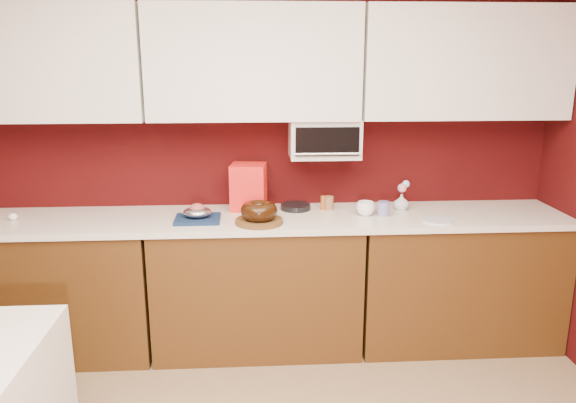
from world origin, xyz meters
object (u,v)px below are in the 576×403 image
(foil_ham_nest, at_px, (197,212))
(pandoro_box, at_px, (249,187))
(toaster_oven, at_px, (324,138))
(flower_vase, at_px, (401,201))
(coffee_mug, at_px, (366,207))
(blue_jar, at_px, (384,209))
(bundt_cake, at_px, (259,211))

(foil_ham_nest, distance_m, pandoro_box, 0.42)
(toaster_oven, relative_size, flower_vase, 3.74)
(coffee_mug, relative_size, blue_jar, 1.19)
(blue_jar, relative_size, flower_vase, 0.76)
(bundt_cake, bearing_deg, pandoro_box, 100.65)
(toaster_oven, distance_m, coffee_mug, 0.52)
(coffee_mug, bearing_deg, toaster_oven, 142.84)
(toaster_oven, height_order, foil_ham_nest, toaster_oven)
(foil_ham_nest, bearing_deg, flower_vase, 7.56)
(pandoro_box, distance_m, coffee_mug, 0.78)
(flower_vase, bearing_deg, blue_jar, -138.38)
(bundt_cake, distance_m, foil_ham_nest, 0.39)
(pandoro_box, bearing_deg, bundt_cake, -71.34)
(toaster_oven, height_order, flower_vase, toaster_oven)
(pandoro_box, xyz_separation_m, coffee_mug, (0.75, -0.20, -0.10))
(flower_vase, bearing_deg, bundt_cake, -164.63)
(bundt_cake, relative_size, coffee_mug, 2.06)
(foil_ham_nest, height_order, pandoro_box, pandoro_box)
(toaster_oven, bearing_deg, flower_vase, -7.15)
(bundt_cake, distance_m, blue_jar, 0.81)
(foil_ham_nest, height_order, flower_vase, flower_vase)
(pandoro_box, relative_size, coffee_mug, 2.79)
(foil_ham_nest, bearing_deg, pandoro_box, 38.69)
(blue_jar, bearing_deg, toaster_oven, 151.40)
(foil_ham_nest, bearing_deg, toaster_oven, 16.49)
(foil_ham_nest, bearing_deg, bundt_cake, -12.47)
(bundt_cake, bearing_deg, blue_jar, 9.02)
(bundt_cake, height_order, blue_jar, bundt_cake)
(coffee_mug, distance_m, flower_vase, 0.29)
(blue_jar, height_order, flower_vase, flower_vase)
(bundt_cake, distance_m, coffee_mug, 0.70)
(foil_ham_nest, xyz_separation_m, coffee_mug, (1.06, 0.05, -0.00))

